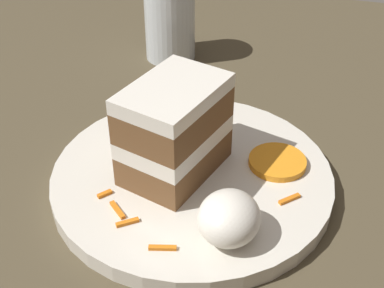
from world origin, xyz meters
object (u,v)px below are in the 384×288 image
object	(u,v)px
cake_slice	(174,130)
orange_garnish	(277,162)
plate	(192,178)
drinking_glass	(170,25)
cream_dollop	(229,218)

from	to	relation	value
cake_slice	orange_garnish	bearing A→B (deg)	36.59
plate	drinking_glass	size ratio (longest dim) A/B	2.47
plate	drinking_glass	world-z (taller)	drinking_glass
plate	cake_slice	bearing A→B (deg)	95.69
cream_dollop	orange_garnish	bearing A→B (deg)	-12.60
cake_slice	orange_garnish	size ratio (longest dim) A/B	2.04
orange_garnish	drinking_glass	bearing A→B (deg)	39.72
cake_slice	drinking_glass	xyz separation A→B (m)	(0.25, 0.09, -0.02)
cake_slice	cream_dollop	size ratio (longest dim) A/B	2.00
plate	drinking_glass	xyz separation A→B (m)	(0.24, 0.10, 0.04)
cream_dollop	drinking_glass	xyz separation A→B (m)	(0.31, 0.15, 0.01)
plate	cream_dollop	bearing A→B (deg)	-143.98
cake_slice	orange_garnish	distance (m)	0.10
cake_slice	cream_dollop	xyz separation A→B (m)	(-0.07, -0.07, -0.02)
orange_garnish	plate	bearing A→B (deg)	113.46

